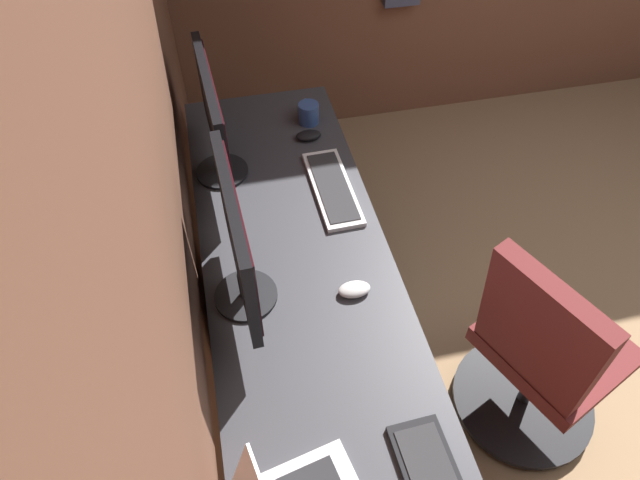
{
  "coord_description": "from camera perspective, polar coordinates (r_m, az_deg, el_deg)",
  "views": [
    {
      "loc": [
        -0.75,
        1.95,
        2.18
      ],
      "look_at": [
        0.3,
        1.71,
        0.95
      ],
      "focal_mm": 31.27,
      "sensor_mm": 36.0,
      "label": 1
    }
  ],
  "objects": [
    {
      "name": "wall_back",
      "position": [
        1.17,
        -17.92,
        -2.9
      ],
      "size": [
        4.8,
        0.1,
        2.6
      ],
      "primitive_type": "cube",
      "color": "brown",
      "rests_on": "ground"
    },
    {
      "name": "desk",
      "position": [
        1.85,
        -1.52,
        -6.14
      ],
      "size": [
        2.2,
        0.63,
        0.73
      ],
      "color": "#38383D",
      "rests_on": "ground"
    },
    {
      "name": "drawer_pedestal",
      "position": [
        2.18,
        -2.73,
        -8.35
      ],
      "size": [
        0.4,
        0.51,
        0.69
      ],
      "color": "#38383D",
      "rests_on": "ground"
    },
    {
      "name": "monitor_primary",
      "position": [
        1.59,
        -8.4,
        -0.21
      ],
      "size": [
        0.52,
        0.2,
        0.46
      ],
      "color": "black",
      "rests_on": "desk"
    },
    {
      "name": "monitor_secondary",
      "position": [
        2.05,
        -10.8,
        12.07
      ],
      "size": [
        0.57,
        0.2,
        0.43
      ],
      "color": "black",
      "rests_on": "desk"
    },
    {
      "name": "keyboard_spare",
      "position": [
        2.09,
        1.29,
        5.36
      ],
      "size": [
        0.42,
        0.15,
        0.02
      ],
      "color": "silver",
      "rests_on": "desk"
    },
    {
      "name": "mouse_main",
      "position": [
        2.32,
        -1.19,
        10.66
      ],
      "size": [
        0.06,
        0.1,
        0.03
      ],
      "primitive_type": "ellipsoid",
      "color": "black",
      "rests_on": "desk"
    },
    {
      "name": "mouse_spare",
      "position": [
        1.77,
        3.53,
        -5.06
      ],
      "size": [
        0.06,
        0.1,
        0.03
      ],
      "primitive_type": "ellipsoid",
      "color": "silver",
      "rests_on": "desk"
    },
    {
      "name": "coffee_mug",
      "position": [
        2.4,
        -1.18,
        12.88
      ],
      "size": [
        0.13,
        0.09,
        0.09
      ],
      "color": "#335193",
      "rests_on": "desk"
    },
    {
      "name": "office_chair",
      "position": [
        2.11,
        21.61,
        -11.14
      ],
      "size": [
        0.57,
        0.61,
        0.97
      ],
      "color": "maroon",
      "rests_on": "ground"
    }
  ]
}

